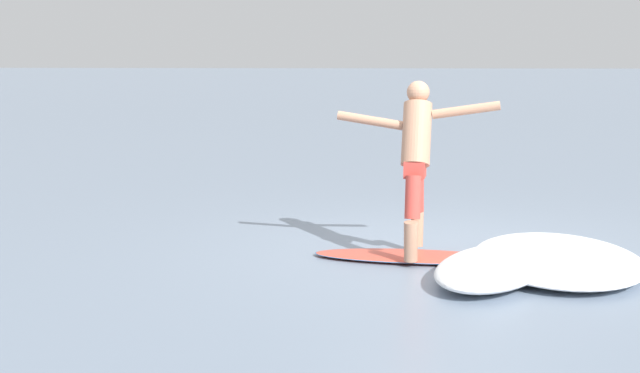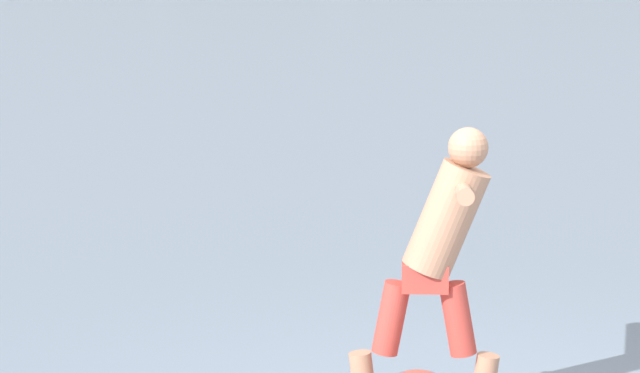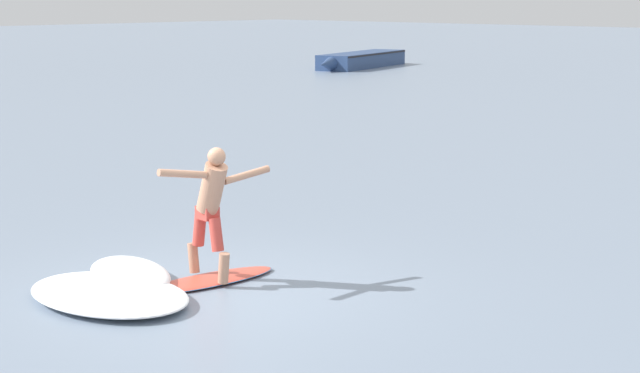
{
  "view_description": "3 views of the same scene",
  "coord_description": "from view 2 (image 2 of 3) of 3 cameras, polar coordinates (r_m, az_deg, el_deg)",
  "views": [
    {
      "loc": [
        -8.92,
        0.65,
        2.02
      ],
      "look_at": [
        -0.46,
        1.19,
        0.73
      ],
      "focal_mm": 50.0,
      "sensor_mm": 36.0,
      "label": 1
    },
    {
      "loc": [
        -1.52,
        -7.84,
        3.01
      ],
      "look_at": [
        -0.88,
        1.36,
        1.19
      ],
      "focal_mm": 85.0,
      "sensor_mm": 36.0,
      "label": 2
    },
    {
      "loc": [
        9.51,
        -8.23,
        3.56
      ],
      "look_at": [
        0.08,
        1.84,
        1.07
      ],
      "focal_mm": 60.0,
      "sensor_mm": 36.0,
      "label": 3
    }
  ],
  "objects": [
    {
      "name": "surfer",
      "position": [
        8.43,
        4.61,
        -2.39
      ],
      "size": [
        0.86,
        1.59,
        1.68
      ],
      "color": "tan",
      "rests_on": "surfboard"
    }
  ]
}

